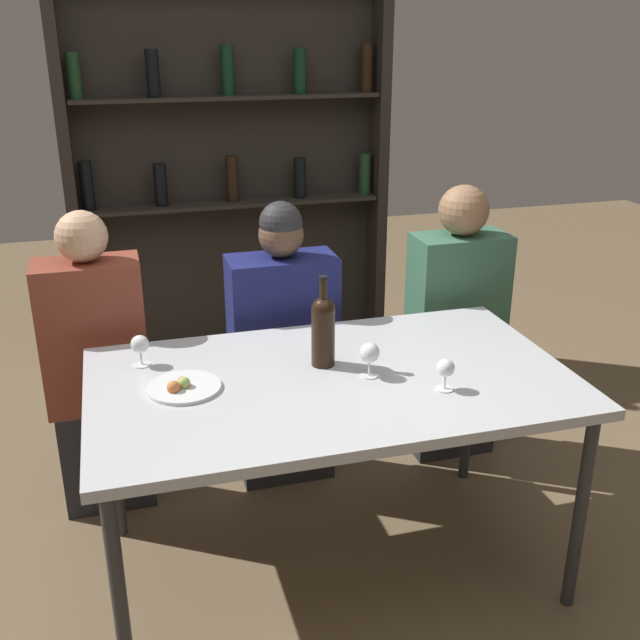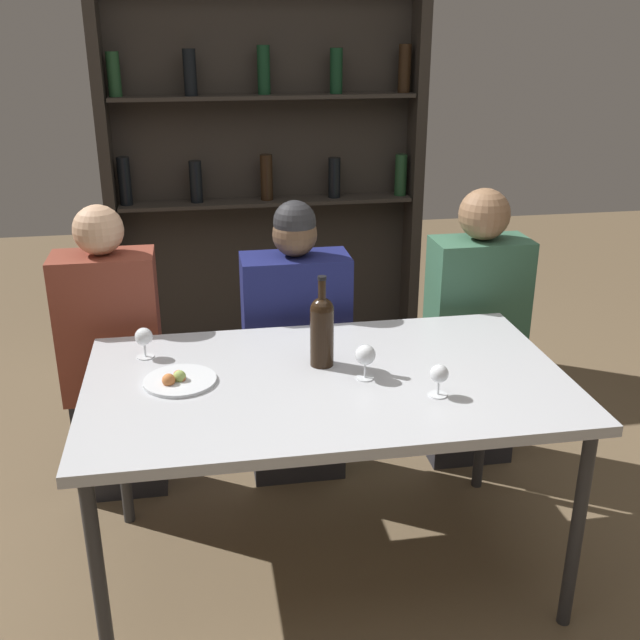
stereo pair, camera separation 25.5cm
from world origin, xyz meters
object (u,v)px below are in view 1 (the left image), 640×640
wine_bottle (323,328)px  seated_person_center (283,354)px  wine_glass_1 (140,345)px  food_plate_0 (183,387)px  wine_glass_2 (446,369)px  wine_glass_0 (370,354)px  seated_person_right (455,331)px  seated_person_left (98,374)px

wine_bottle → seated_person_center: seated_person_center is taller
wine_glass_1 → food_plate_0: bearing=-62.4°
wine_glass_1 → wine_glass_2: size_ratio=1.04×
wine_glass_1 → seated_person_center: seated_person_center is taller
food_plate_0 → seated_person_center: size_ratio=0.19×
wine_bottle → wine_glass_2: size_ratio=3.03×
wine_glass_0 → wine_bottle: bearing=133.4°
food_plate_0 → seated_person_right: 1.42m
wine_glass_2 → food_plate_0: size_ratio=0.44×
seated_person_left → seated_person_center: bearing=-0.0°
wine_glass_0 → food_plate_0: 0.62m
food_plate_0 → seated_person_center: 0.81m
food_plate_0 → seated_person_left: (-0.28, 0.62, -0.21)m
seated_person_right → seated_person_left: bearing=180.0°
wine_bottle → seated_person_left: size_ratio=0.26×
wine_glass_1 → seated_person_right: bearing=16.0°
wine_glass_2 → seated_person_right: bearing=61.9°
food_plate_0 → seated_person_right: size_ratio=0.19×
wine_glass_2 → wine_glass_1: bearing=154.0°
wine_glass_0 → seated_person_right: size_ratio=0.10×
wine_bottle → seated_person_left: seated_person_left is taller
wine_glass_0 → seated_person_left: size_ratio=0.10×
wine_glass_2 → seated_person_left: (-1.09, 0.85, -0.27)m
wine_glass_0 → wine_glass_2: (0.20, -0.16, -0.01)m
wine_bottle → wine_glass_2: bearing=-41.7°
wine_bottle → seated_person_center: bearing=91.3°
seated_person_left → seated_person_right: bearing=0.0°
food_plate_0 → wine_glass_1: bearing=117.6°
wine_glass_0 → wine_glass_2: wine_glass_0 is taller
wine_bottle → food_plate_0: size_ratio=1.34×
seated_person_left → wine_glass_2: bearing=-37.8°
wine_bottle → food_plate_0: wine_bottle is taller
food_plate_0 → seated_person_right: bearing=26.2°
seated_person_left → seated_person_center: size_ratio=1.01×
wine_glass_1 → seated_person_center: (0.59, 0.39, -0.27)m
seated_person_right → wine_bottle: bearing=-144.3°
seated_person_center → seated_person_right: bearing=0.0°
wine_glass_0 → seated_person_left: bearing=142.2°
seated_person_center → seated_person_right: size_ratio=0.98×
wine_glass_2 → seated_person_center: bearing=111.7°
wine_glass_1 → seated_person_right: seated_person_right is taller
wine_glass_1 → food_plate_0: wine_glass_1 is taller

